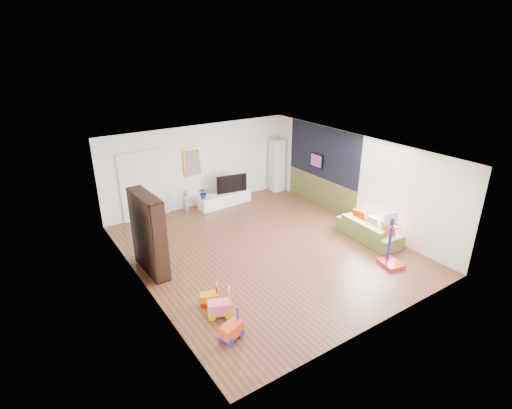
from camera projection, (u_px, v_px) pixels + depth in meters
floor at (264, 249)px, 10.70m from camera, size 6.50×7.50×0.00m
ceiling at (265, 151)px, 9.66m from camera, size 6.50×7.50×0.00m
wall_back at (199, 166)px, 13.06m from camera, size 6.50×0.00×2.70m
wall_front at (382, 267)px, 7.30m from camera, size 6.50×0.00×2.70m
wall_left at (140, 234)px, 8.51m from camera, size 0.00×7.50×2.70m
wall_right at (354, 179)px, 11.85m from camera, size 0.00×7.50×2.70m
navy_accent at (323, 153)px, 12.72m from camera, size 0.01×3.20×1.70m
olive_wainscot at (320, 192)px, 13.24m from camera, size 0.01×3.20×1.00m
doorway at (144, 186)px, 12.17m from camera, size 1.45×0.06×2.10m
painting_back at (192, 162)px, 12.82m from camera, size 0.62×0.06×0.92m
artwork_right at (317, 161)px, 12.96m from camera, size 0.04×0.56×0.46m
media_console at (225, 199)px, 13.44m from camera, size 1.88×0.57×0.43m
tall_cabinet at (277, 165)px, 14.50m from camera, size 0.47×0.47×1.92m
bookshelf at (149, 234)px, 9.33m from camera, size 0.43×1.37×1.98m
sofa at (368, 230)px, 11.14m from camera, size 0.88×1.98×0.57m
basketball_hoop at (394, 241)px, 9.66m from camera, size 0.57×0.65×1.34m
ride_on_yellow at (209, 295)px, 8.36m from camera, size 0.44×0.37×0.51m
ride_on_orange at (231, 325)px, 7.39m from camera, size 0.51×0.41×0.60m
ride_on_pink at (219, 303)px, 8.00m from camera, size 0.54×0.45×0.62m
child at (186, 203)px, 12.62m from camera, size 0.36×0.34×0.82m
tv at (231, 183)px, 13.39m from camera, size 1.07×0.29×0.61m
vase_plant at (204, 193)px, 12.85m from camera, size 0.38×0.35×0.37m
pillow_left at (389, 230)px, 10.72m from camera, size 0.21×0.42×0.41m
pillow_center at (374, 222)px, 11.19m from camera, size 0.11×0.35×0.35m
pillow_right at (359, 216)px, 11.62m from camera, size 0.19×0.39×0.37m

